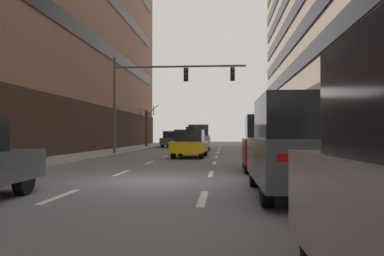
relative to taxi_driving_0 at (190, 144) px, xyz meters
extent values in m
plane|color=slate|center=(-0.03, -11.27, -0.79)|extent=(120.00, 120.00, 0.00)
cube|color=gray|center=(6.06, -11.27, -0.72)|extent=(2.94, 80.00, 0.14)
cube|color=silver|center=(-1.57, -14.27, -0.78)|extent=(0.16, 2.00, 0.01)
cube|color=silver|center=(-1.57, -9.27, -0.78)|extent=(0.16, 2.00, 0.01)
cube|color=silver|center=(-1.57, -4.27, -0.78)|extent=(0.16, 2.00, 0.01)
cube|color=silver|center=(-1.57, 0.73, -0.78)|extent=(0.16, 2.00, 0.01)
cube|color=silver|center=(-1.57, 5.73, -0.78)|extent=(0.16, 2.00, 0.01)
cube|color=silver|center=(-1.57, 10.73, -0.78)|extent=(0.16, 2.00, 0.01)
cube|color=silver|center=(-1.57, 15.73, -0.78)|extent=(0.16, 2.00, 0.01)
cube|color=silver|center=(-1.57, 20.73, -0.78)|extent=(0.16, 2.00, 0.01)
cube|color=silver|center=(1.51, -14.27, -0.78)|extent=(0.16, 2.00, 0.01)
cube|color=silver|center=(1.51, -9.27, -0.78)|extent=(0.16, 2.00, 0.01)
cube|color=silver|center=(1.51, -4.27, -0.78)|extent=(0.16, 2.00, 0.01)
cube|color=silver|center=(1.51, 0.73, -0.78)|extent=(0.16, 2.00, 0.01)
cube|color=silver|center=(1.51, 5.73, -0.78)|extent=(0.16, 2.00, 0.01)
cube|color=silver|center=(1.51, 10.73, -0.78)|extent=(0.16, 2.00, 0.01)
cube|color=silver|center=(1.51, 15.73, -0.78)|extent=(0.16, 2.00, 0.01)
cube|color=silver|center=(1.51, 20.73, -0.78)|extent=(0.16, 2.00, 0.01)
cylinder|color=black|center=(-0.72, 1.39, -0.47)|extent=(0.24, 0.65, 0.64)
cylinder|color=black|center=(0.83, 1.33, -0.47)|extent=(0.24, 0.65, 0.64)
cylinder|color=black|center=(-0.82, -1.22, -0.47)|extent=(0.24, 0.65, 0.64)
cylinder|color=black|center=(0.73, -1.28, -0.47)|extent=(0.24, 0.65, 0.64)
cube|color=yellow|center=(0.00, 0.05, -0.16)|extent=(1.94, 4.32, 0.62)
cube|color=black|center=(-0.01, -0.14, 0.48)|extent=(1.62, 1.90, 0.66)
cube|color=white|center=(-0.54, 2.16, -0.05)|extent=(0.20, 0.08, 0.14)
cube|color=red|center=(-0.70, -2.01, -0.05)|extent=(0.20, 0.08, 0.14)
cube|color=white|center=(0.70, 2.12, -0.05)|extent=(0.20, 0.08, 0.14)
cube|color=red|center=(0.54, -2.06, -0.05)|extent=(0.20, 0.08, 0.14)
cube|color=black|center=(-0.01, -0.14, 0.90)|extent=(0.43, 0.21, 0.17)
cylinder|color=black|center=(-0.96, 11.32, -0.46)|extent=(0.23, 0.66, 0.66)
cylinder|color=black|center=(0.64, 11.35, -0.46)|extent=(0.23, 0.66, 0.66)
cylinder|color=black|center=(-0.89, 8.62, -0.46)|extent=(0.23, 0.66, 0.66)
cylinder|color=black|center=(0.70, 8.66, -0.46)|extent=(0.23, 0.66, 0.66)
cube|color=#B7BABF|center=(-0.13, 9.99, -0.01)|extent=(1.94, 4.43, 0.90)
cube|color=black|center=(-0.13, 9.99, 0.89)|extent=(1.66, 2.63, 0.90)
cube|color=white|center=(-0.82, 12.13, 0.15)|extent=(0.20, 0.08, 0.14)
cube|color=red|center=(-0.72, 7.81, 0.15)|extent=(0.20, 0.08, 0.14)
cube|color=white|center=(0.47, 12.16, 0.15)|extent=(0.20, 0.08, 0.14)
cube|color=red|center=(0.57, 7.84, 0.15)|extent=(0.20, 0.08, 0.14)
cylinder|color=black|center=(-3.94, 18.11, -0.46)|extent=(0.25, 0.67, 0.66)
cylinder|color=black|center=(-2.34, 18.03, -0.46)|extent=(0.25, 0.67, 0.66)
cylinder|color=black|center=(-4.07, 15.40, -0.46)|extent=(0.25, 0.67, 0.66)
cylinder|color=black|center=(-2.47, 15.32, -0.46)|extent=(0.25, 0.67, 0.66)
cube|color=#1E512D|center=(-3.21, 16.71, -0.14)|extent=(2.05, 4.50, 0.64)
cube|color=black|center=(-3.21, 16.51, 0.53)|extent=(1.70, 1.98, 0.68)
cube|color=white|center=(-3.75, 18.91, -0.02)|extent=(0.20, 0.09, 0.14)
cube|color=red|center=(-3.95, 14.58, -0.02)|extent=(0.20, 0.09, 0.14)
cube|color=white|center=(-2.46, 18.85, -0.02)|extent=(0.20, 0.09, 0.14)
cube|color=red|center=(-2.66, 14.52, -0.02)|extent=(0.20, 0.09, 0.14)
cylinder|color=black|center=(-2.43, -14.15, -0.45)|extent=(0.25, 0.68, 0.67)
cube|color=white|center=(-2.63, -13.33, -0.01)|extent=(0.21, 0.09, 0.14)
cylinder|color=black|center=(2.76, -18.93, -0.47)|extent=(0.22, 0.63, 0.63)
cube|color=white|center=(2.89, -18.16, 0.10)|extent=(0.19, 0.08, 0.13)
cylinder|color=black|center=(2.72, -12.37, -0.45)|extent=(0.23, 0.67, 0.67)
cylinder|color=black|center=(4.34, -12.36, -0.45)|extent=(0.23, 0.67, 0.67)
cylinder|color=black|center=(2.73, -15.11, -0.45)|extent=(0.23, 0.67, 0.67)
cylinder|color=black|center=(4.36, -15.10, -0.45)|extent=(0.23, 0.67, 0.67)
cube|color=#474C51|center=(3.54, -13.73, 0.00)|extent=(1.89, 4.47, 0.91)
cube|color=black|center=(3.54, -13.73, 0.92)|extent=(1.64, 2.64, 0.91)
cube|color=white|center=(2.87, -11.55, 0.16)|extent=(0.20, 0.08, 0.14)
cube|color=red|center=(2.90, -15.93, 0.16)|extent=(0.20, 0.08, 0.14)
cube|color=white|center=(4.18, -11.54, 0.16)|extent=(0.20, 0.08, 0.14)
cube|color=red|center=(4.20, -15.92, 0.16)|extent=(0.20, 0.08, 0.14)
cylinder|color=black|center=(2.81, -6.52, -0.47)|extent=(0.23, 0.63, 0.63)
cylinder|color=black|center=(4.33, -6.56, -0.47)|extent=(0.23, 0.63, 0.63)
cylinder|color=black|center=(2.74, -9.09, -0.47)|extent=(0.23, 0.63, 0.63)
cylinder|color=black|center=(4.26, -9.13, -0.47)|extent=(0.23, 0.63, 0.63)
cube|color=maroon|center=(3.54, -7.82, -0.05)|extent=(1.86, 4.22, 0.85)
cube|color=black|center=(3.54, -7.82, 0.81)|extent=(1.58, 2.51, 0.85)
cube|color=white|center=(2.98, -5.76, 0.10)|extent=(0.19, 0.08, 0.13)
cube|color=red|center=(2.87, -9.86, 0.10)|extent=(0.19, 0.08, 0.13)
cube|color=white|center=(4.20, -5.79, 0.10)|extent=(0.19, 0.08, 0.13)
cube|color=red|center=(4.10, -9.89, 0.10)|extent=(0.19, 0.08, 0.13)
cylinder|color=#4C4C51|center=(-5.04, 1.99, 2.44)|extent=(0.18, 0.18, 6.17)
cylinder|color=#4C4C51|center=(-0.85, 1.99, 4.85)|extent=(8.38, 0.12, 0.12)
cube|color=black|center=(-0.43, 1.99, 4.33)|extent=(0.28, 0.24, 0.84)
sphere|color=red|center=(-0.43, 1.85, 4.59)|extent=(0.17, 0.17, 0.17)
sphere|color=#523505|center=(-0.43, 1.85, 4.33)|extent=(0.17, 0.17, 0.17)
sphere|color=#073E10|center=(-0.43, 1.85, 4.07)|extent=(0.17, 0.17, 0.17)
cube|color=black|center=(2.50, 1.99, 4.33)|extent=(0.28, 0.24, 0.84)
sphere|color=red|center=(2.50, 1.85, 4.59)|extent=(0.17, 0.17, 0.17)
sphere|color=#523505|center=(2.50, 1.85, 4.33)|extent=(0.17, 0.17, 0.17)
sphere|color=#073E10|center=(2.50, 1.85, 4.07)|extent=(0.17, 0.17, 0.17)
cylinder|color=#4C3823|center=(-5.82, 16.10, 1.15)|extent=(0.30, 0.30, 3.59)
cylinder|color=#42301E|center=(-6.39, 15.86, 2.76)|extent=(0.56, 1.21, 0.95)
cylinder|color=#42301E|center=(-5.63, 15.65, 2.69)|extent=(0.98, 0.46, 0.82)
cylinder|color=#42301E|center=(-5.44, 16.85, 2.96)|extent=(1.55, 0.84, 1.17)
cylinder|color=#42301E|center=(-5.12, 16.23, 2.93)|extent=(0.32, 1.44, 0.84)
camera|label=1|loc=(1.94, -22.32, 0.54)|focal=36.19mm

